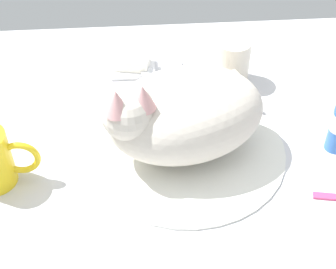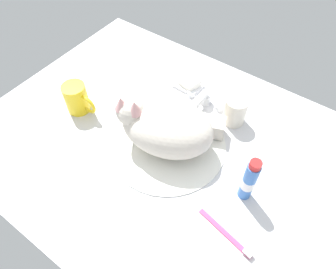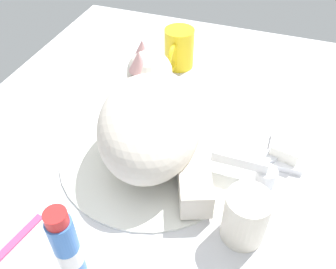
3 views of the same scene
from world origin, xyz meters
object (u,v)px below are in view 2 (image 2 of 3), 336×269
(toothpaste_bottle, at_px, (249,181))
(faucet, at_px, (203,100))
(rinse_cup, at_px, (235,111))
(coffee_mug, at_px, (77,98))
(cat, at_px, (165,125))
(soap_bar, at_px, (189,81))
(toothbrush, at_px, (228,235))

(toothpaste_bottle, bearing_deg, faucet, 140.73)
(faucet, distance_m, toothpaste_bottle, 0.33)
(rinse_cup, bearing_deg, coffee_mug, -150.07)
(coffee_mug, bearing_deg, faucet, 38.26)
(cat, relative_size, toothpaste_bottle, 1.96)
(coffee_mug, xyz_separation_m, soap_bar, (0.22, 0.28, -0.02))
(soap_bar, bearing_deg, cat, -72.43)
(soap_bar, bearing_deg, rinse_cup, -13.37)
(coffee_mug, bearing_deg, soap_bar, 52.10)
(cat, relative_size, soap_bar, 4.32)
(toothbrush, bearing_deg, rinse_cup, 116.47)
(rinse_cup, bearing_deg, soap_bar, 166.63)
(toothpaste_bottle, relative_size, toothbrush, 0.95)
(cat, xyz_separation_m, coffee_mug, (-0.29, -0.05, -0.03))
(cat, height_order, coffee_mug, cat)
(faucet, height_order, toothbrush, faucet)
(toothbrush, bearing_deg, toothpaste_bottle, 99.31)
(soap_bar, distance_m, toothpaste_bottle, 0.42)
(faucet, xyz_separation_m, soap_bar, (-0.08, 0.04, 0.00))
(faucet, relative_size, rinse_cup, 1.53)
(soap_bar, bearing_deg, toothpaste_bottle, -36.85)
(coffee_mug, relative_size, toothpaste_bottle, 0.77)
(faucet, relative_size, toothpaste_bottle, 0.91)
(rinse_cup, distance_m, soap_bar, 0.20)
(rinse_cup, bearing_deg, faucet, 179.38)
(cat, height_order, toothpaste_bottle, cat)
(soap_bar, distance_m, toothbrush, 0.51)
(faucet, bearing_deg, cat, -92.40)
(rinse_cup, relative_size, toothpaste_bottle, 0.59)
(coffee_mug, bearing_deg, toothpaste_bottle, 3.39)
(faucet, xyz_separation_m, coffee_mug, (-0.30, -0.24, 0.02))
(soap_bar, xyz_separation_m, toothbrush, (0.35, -0.37, -0.02))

